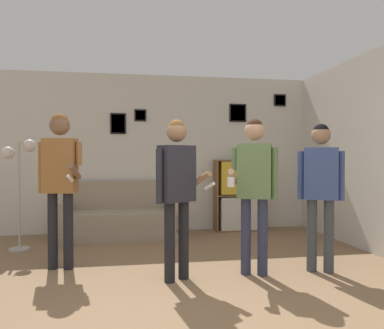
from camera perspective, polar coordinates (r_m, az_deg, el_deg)
ground_plane at (r=3.19m, az=1.11°, el=-22.54°), size 20.00×20.00×0.00m
wall_back at (r=6.54m, az=-4.72°, el=1.75°), size 7.65×0.08×2.70m
wall_right at (r=5.67m, az=24.84°, el=1.71°), size 0.06×6.02×2.70m
couch at (r=6.19m, az=-10.99°, el=-8.12°), size 1.80×0.80×0.88m
bookshelf at (r=6.61m, az=7.18°, el=-4.68°), size 0.86×0.30×1.24m
floor_lamp at (r=5.64m, az=-24.87°, el=-0.82°), size 0.45×0.28×1.53m
person_player_foreground_left at (r=4.52m, az=-19.47°, el=-1.14°), size 0.49×0.53×1.78m
person_player_foreground_center at (r=3.87m, az=-2.34°, el=-2.65°), size 0.59×0.38×1.67m
person_watcher_holding_cup at (r=4.11m, az=9.46°, el=-2.16°), size 0.58×0.37×1.70m
person_spectator_near_bookshelf at (r=4.40m, az=19.01°, el=-2.45°), size 0.45×0.34×1.65m
bottle_on_floor at (r=5.62m, az=-18.48°, el=-11.09°), size 0.07×0.07×0.25m
drinking_cup at (r=6.59m, az=7.56°, el=1.18°), size 0.07×0.07×0.11m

